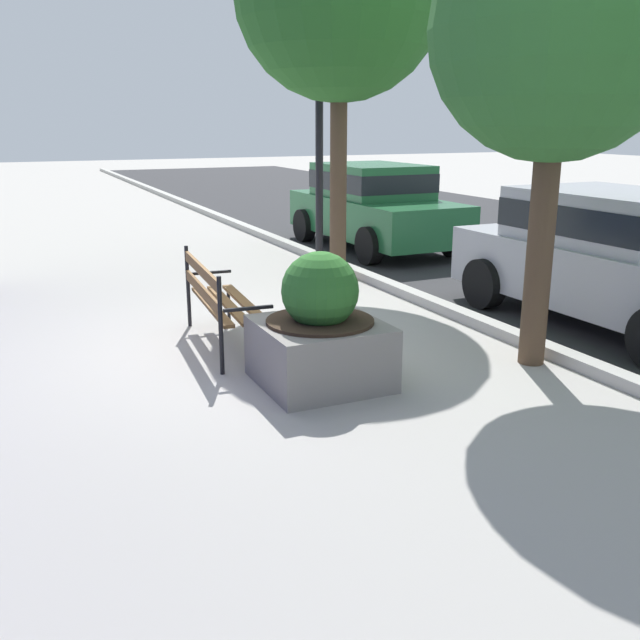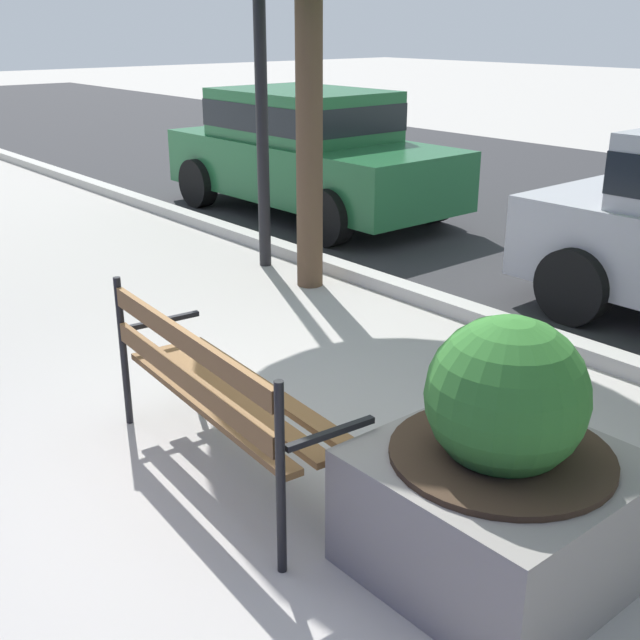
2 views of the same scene
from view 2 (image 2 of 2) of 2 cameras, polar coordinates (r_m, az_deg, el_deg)
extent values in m
plane|color=#ADA8A0|center=(4.44, -5.15, -11.50)|extent=(80.00, 80.00, 0.00)
cube|color=#B2AFA8|center=(6.32, 16.88, -1.60)|extent=(60.00, 0.20, 0.12)
cube|color=brown|center=(4.27, -8.23, -6.08)|extent=(1.70, 0.24, 0.04)
cube|color=brown|center=(4.34, -6.12, -5.49)|extent=(1.70, 0.24, 0.04)
cube|color=brown|center=(4.42, -4.08, -4.92)|extent=(1.70, 0.24, 0.04)
cube|color=brown|center=(4.16, -9.45, -4.29)|extent=(1.70, 0.17, 0.11)
cube|color=brown|center=(4.07, -9.62, -1.48)|extent=(1.70, 0.17, 0.11)
cylinder|color=black|center=(5.23, -8.88, -3.66)|extent=(0.04, 0.04, 0.45)
cylinder|color=black|center=(4.96, -13.88, -2.26)|extent=(0.04, 0.04, 0.95)
cube|color=black|center=(5.01, -11.17, -0.06)|extent=(0.07, 0.48, 0.03)
cylinder|color=black|center=(3.91, 3.17, -12.37)|extent=(0.04, 0.04, 0.45)
cylinder|color=black|center=(3.54, -2.84, -11.37)|extent=(0.04, 0.04, 0.95)
cube|color=black|center=(3.60, 0.78, -8.11)|extent=(0.07, 0.48, 0.03)
cube|color=gray|center=(3.74, 12.46, -13.41)|extent=(1.08, 1.08, 0.58)
cylinder|color=#38281C|center=(3.58, 12.83, -9.37)|extent=(0.97, 0.97, 0.03)
sphere|color=#2D6B28|center=(3.45, 13.20, -5.33)|extent=(0.70, 0.70, 0.70)
cylinder|color=brown|center=(7.28, -0.78, 13.82)|extent=(0.24, 0.24, 2.99)
cube|color=#236638|center=(10.36, -0.73, 10.88)|extent=(4.12, 1.76, 0.70)
cube|color=#236638|center=(10.39, -1.29, 14.52)|extent=(2.15, 1.59, 0.60)
cube|color=black|center=(10.39, -1.29, 14.52)|extent=(2.16, 1.61, 0.33)
cylinder|color=black|center=(10.06, 7.99, 8.71)|extent=(0.64, 0.23, 0.64)
cylinder|color=black|center=(8.89, 0.61, 7.34)|extent=(0.64, 0.23, 0.64)
cylinder|color=black|center=(11.96, -1.72, 10.76)|extent=(0.64, 0.23, 0.64)
cylinder|color=black|center=(10.99, -8.72, 9.67)|extent=(0.64, 0.23, 0.64)
cylinder|color=black|center=(6.86, 17.72, 2.34)|extent=(0.64, 0.23, 0.64)
cylinder|color=black|center=(7.93, -4.24, 16.52)|extent=(0.12, 0.12, 3.60)
camera|label=1|loc=(3.75, 138.15, -16.14)|focal=39.85mm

